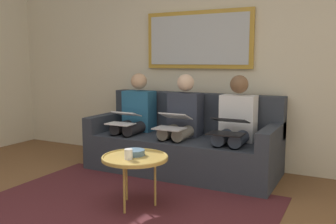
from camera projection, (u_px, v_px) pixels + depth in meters
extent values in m
cube|color=beige|center=(201.00, 60.00, 4.65)|extent=(6.00, 0.12, 2.60)
cube|color=#4C1E23|center=(125.00, 206.00, 3.29)|extent=(2.60, 1.80, 0.01)
cube|color=#2D333D|center=(182.00, 154.00, 4.31)|extent=(2.20, 0.90, 0.42)
cube|color=#2D333D|center=(194.00, 112.00, 4.56)|extent=(2.20, 0.20, 0.48)
cube|color=#2D333D|center=(272.00, 136.00, 3.80)|extent=(0.14, 0.90, 0.20)
cube|color=#2D333D|center=(109.00, 121.00, 4.74)|extent=(0.14, 0.90, 0.20)
cube|color=#B7892D|center=(198.00, 40.00, 4.53)|extent=(1.39, 0.04, 0.70)
cube|color=#B2B7BC|center=(197.00, 40.00, 4.51)|extent=(1.29, 0.01, 0.60)
cylinder|color=tan|center=(135.00, 158.00, 3.23)|extent=(0.59, 0.59, 0.03)
torus|color=tan|center=(135.00, 157.00, 3.23)|extent=(0.59, 0.59, 0.02)
cylinder|color=#B28E42|center=(124.00, 189.00, 3.11)|extent=(0.02, 0.02, 0.43)
cylinder|color=#B28E42|center=(155.00, 183.00, 3.27)|extent=(0.02, 0.02, 0.43)
cylinder|color=#B28E42|center=(126.00, 178.00, 3.41)|extent=(0.02, 0.02, 0.43)
cylinder|color=silver|center=(128.00, 154.00, 3.14)|extent=(0.07, 0.07, 0.09)
cylinder|color=slate|center=(135.00, 152.00, 3.28)|extent=(0.18, 0.18, 0.05)
cube|color=silver|center=(238.00, 118.00, 4.05)|extent=(0.38, 0.22, 0.50)
sphere|color=brown|center=(239.00, 84.00, 4.00)|extent=(0.20, 0.20, 0.20)
cylinder|color=#384256|center=(240.00, 138.00, 3.85)|extent=(0.14, 0.42, 0.14)
cylinder|color=#384256|center=(224.00, 137.00, 3.93)|extent=(0.14, 0.42, 0.14)
cylinder|color=#384256|center=(234.00, 169.00, 3.70)|extent=(0.11, 0.11, 0.42)
cylinder|color=#384256|center=(217.00, 167.00, 3.78)|extent=(0.11, 0.11, 0.42)
cube|color=black|center=(226.00, 134.00, 3.69)|extent=(0.36, 0.23, 0.01)
cube|color=black|center=(231.00, 120.00, 3.80)|extent=(0.36, 0.22, 0.07)
cube|color=#A5C6EA|center=(230.00, 120.00, 3.80)|extent=(0.32, 0.19, 0.06)
cube|color=#2D3342|center=(185.00, 114.00, 4.34)|extent=(0.38, 0.22, 0.50)
sphere|color=beige|center=(186.00, 83.00, 4.29)|extent=(0.20, 0.20, 0.20)
cylinder|color=gray|center=(185.00, 133.00, 4.14)|extent=(0.14, 0.42, 0.14)
cylinder|color=gray|center=(171.00, 131.00, 4.22)|extent=(0.14, 0.42, 0.14)
cylinder|color=gray|center=(177.00, 161.00, 3.99)|extent=(0.11, 0.11, 0.42)
cylinder|color=gray|center=(162.00, 159.00, 4.07)|extent=(0.11, 0.11, 0.42)
cube|color=silver|center=(169.00, 128.00, 3.98)|extent=(0.33, 0.23, 0.01)
cube|color=silver|center=(176.00, 116.00, 4.10)|extent=(0.33, 0.22, 0.09)
cube|color=#A5C6EA|center=(175.00, 116.00, 4.10)|extent=(0.29, 0.19, 0.07)
cube|color=#235B84|center=(139.00, 111.00, 4.63)|extent=(0.38, 0.22, 0.50)
sphere|color=tan|center=(139.00, 81.00, 4.58)|extent=(0.20, 0.20, 0.20)
cylinder|color=#232328|center=(137.00, 128.00, 4.43)|extent=(0.14, 0.42, 0.14)
cylinder|color=#232328|center=(124.00, 127.00, 4.51)|extent=(0.14, 0.42, 0.14)
cylinder|color=#232328|center=(127.00, 155.00, 4.28)|extent=(0.11, 0.11, 0.42)
cylinder|color=#232328|center=(115.00, 153.00, 4.36)|extent=(0.11, 0.11, 0.42)
cube|color=white|center=(120.00, 124.00, 4.27)|extent=(0.32, 0.20, 0.01)
cube|color=white|center=(126.00, 114.00, 4.37)|extent=(0.32, 0.20, 0.07)
cube|color=#A5C6EA|center=(126.00, 113.00, 4.37)|extent=(0.28, 0.17, 0.05)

